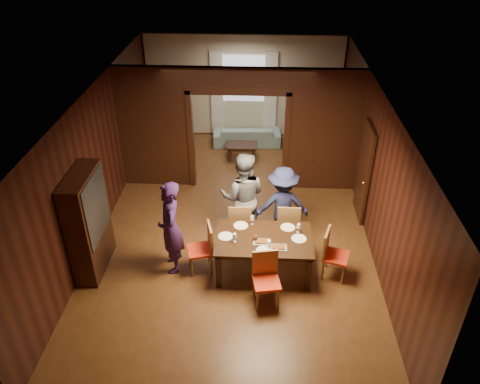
# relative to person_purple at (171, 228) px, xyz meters

# --- Properties ---
(floor) EXTENTS (9.00, 9.00, 0.00)m
(floor) POSITION_rel_person_purple_xyz_m (1.06, 1.46, -0.92)
(floor) COLOR #513116
(floor) RESTS_ON ground
(ceiling) EXTENTS (5.50, 9.00, 0.02)m
(ceiling) POSITION_rel_person_purple_xyz_m (1.06, 1.46, 1.98)
(ceiling) COLOR silver
(ceiling) RESTS_ON room_walls
(room_walls) EXTENTS (5.52, 9.01, 2.90)m
(room_walls) POSITION_rel_person_purple_xyz_m (1.06, 3.34, 0.59)
(room_walls) COLOR black
(room_walls) RESTS_ON floor
(person_purple) EXTENTS (0.60, 0.76, 1.83)m
(person_purple) POSITION_rel_person_purple_xyz_m (0.00, 0.00, 0.00)
(person_purple) COLOR #351B50
(person_purple) RESTS_ON floor
(person_grey) EXTENTS (0.95, 0.75, 1.90)m
(person_grey) POSITION_rel_person_purple_xyz_m (1.25, 1.04, 0.03)
(person_grey) COLOR #595960
(person_grey) RESTS_ON floor
(person_navy) EXTENTS (1.11, 0.70, 1.64)m
(person_navy) POSITION_rel_person_purple_xyz_m (2.03, 0.98, -0.10)
(person_navy) COLOR #1B2045
(person_navy) RESTS_ON floor
(sofa) EXTENTS (1.90, 0.83, 0.54)m
(sofa) POSITION_rel_person_purple_xyz_m (1.18, 5.31, -0.64)
(sofa) COLOR #7EA1A5
(sofa) RESTS_ON floor
(serving_bowl) EXTENTS (0.34, 0.34, 0.08)m
(serving_bowl) POSITION_rel_person_purple_xyz_m (1.75, 0.07, -0.12)
(serving_bowl) COLOR black
(serving_bowl) RESTS_ON dining_table
(dining_table) EXTENTS (1.74, 1.08, 0.76)m
(dining_table) POSITION_rel_person_purple_xyz_m (1.68, -0.01, -0.54)
(dining_table) COLOR black
(dining_table) RESTS_ON floor
(coffee_table) EXTENTS (0.80, 0.50, 0.40)m
(coffee_table) POSITION_rel_person_purple_xyz_m (1.07, 4.44, -0.72)
(coffee_table) COLOR black
(coffee_table) RESTS_ON floor
(chair_left) EXTENTS (0.54, 0.54, 0.97)m
(chair_left) POSITION_rel_person_purple_xyz_m (0.51, -0.03, -0.43)
(chair_left) COLOR red
(chair_left) RESTS_ON floor
(chair_right) EXTENTS (0.55, 0.55, 0.97)m
(chair_right) POSITION_rel_person_purple_xyz_m (2.99, -0.09, -0.43)
(chair_right) COLOR red
(chair_right) RESTS_ON floor
(chair_far_l) EXTENTS (0.47, 0.47, 0.97)m
(chair_far_l) POSITION_rel_person_purple_xyz_m (1.20, 0.84, -0.43)
(chair_far_l) COLOR orange
(chair_far_l) RESTS_ON floor
(chair_far_r) EXTENTS (0.45, 0.45, 0.97)m
(chair_far_r) POSITION_rel_person_purple_xyz_m (2.15, 0.88, -0.43)
(chair_far_r) COLOR red
(chair_far_r) RESTS_ON floor
(chair_near) EXTENTS (0.51, 0.51, 0.97)m
(chair_near) POSITION_rel_person_purple_xyz_m (1.73, -0.82, -0.43)
(chair_near) COLOR red
(chair_near) RESTS_ON floor
(hutch) EXTENTS (0.40, 1.20, 2.00)m
(hutch) POSITION_rel_person_purple_xyz_m (-1.47, -0.04, 0.08)
(hutch) COLOR black
(hutch) RESTS_ON floor
(door_right) EXTENTS (0.06, 0.90, 2.10)m
(door_right) POSITION_rel_person_purple_xyz_m (3.76, 1.96, 0.13)
(door_right) COLOR black
(door_right) RESTS_ON floor
(window_far) EXTENTS (1.20, 0.03, 1.30)m
(window_far) POSITION_rel_person_purple_xyz_m (1.06, 5.90, 0.78)
(window_far) COLOR silver
(window_far) RESTS_ON back_wall
(curtain_left) EXTENTS (0.35, 0.06, 2.40)m
(curtain_left) POSITION_rel_person_purple_xyz_m (0.31, 5.86, 0.33)
(curtain_left) COLOR white
(curtain_left) RESTS_ON back_wall
(curtain_right) EXTENTS (0.35, 0.06, 2.40)m
(curtain_right) POSITION_rel_person_purple_xyz_m (1.81, 5.86, 0.33)
(curtain_right) COLOR white
(curtain_right) RESTS_ON back_wall
(plate_left) EXTENTS (0.27, 0.27, 0.01)m
(plate_left) POSITION_rel_person_purple_xyz_m (0.99, -0.00, -0.15)
(plate_left) COLOR white
(plate_left) RESTS_ON dining_table
(plate_far_l) EXTENTS (0.27, 0.27, 0.01)m
(plate_far_l) POSITION_rel_person_purple_xyz_m (1.25, 0.34, -0.15)
(plate_far_l) COLOR white
(plate_far_l) RESTS_ON dining_table
(plate_far_r) EXTENTS (0.27, 0.27, 0.01)m
(plate_far_r) POSITION_rel_person_purple_xyz_m (2.12, 0.32, -0.15)
(plate_far_r) COLOR silver
(plate_far_r) RESTS_ON dining_table
(plate_right) EXTENTS (0.27, 0.27, 0.01)m
(plate_right) POSITION_rel_person_purple_xyz_m (2.30, -0.01, -0.15)
(plate_right) COLOR silver
(plate_right) RESTS_ON dining_table
(plate_near) EXTENTS (0.27, 0.27, 0.01)m
(plate_near) POSITION_rel_person_purple_xyz_m (1.68, -0.37, -0.15)
(plate_near) COLOR white
(plate_near) RESTS_ON dining_table
(platter_a) EXTENTS (0.30, 0.20, 0.04)m
(platter_a) POSITION_rel_person_purple_xyz_m (1.63, -0.14, -0.14)
(platter_a) COLOR gray
(platter_a) RESTS_ON dining_table
(platter_b) EXTENTS (0.30, 0.20, 0.04)m
(platter_b) POSITION_rel_person_purple_xyz_m (1.93, -0.28, -0.14)
(platter_b) COLOR slate
(platter_b) RESTS_ON dining_table
(wineglass_left) EXTENTS (0.08, 0.08, 0.18)m
(wineglass_left) POSITION_rel_person_purple_xyz_m (1.16, -0.15, -0.07)
(wineglass_left) COLOR silver
(wineglass_left) RESTS_ON dining_table
(wineglass_far) EXTENTS (0.08, 0.08, 0.18)m
(wineglass_far) POSITION_rel_person_purple_xyz_m (1.45, 0.40, -0.07)
(wineglass_far) COLOR silver
(wineglass_far) RESTS_ON dining_table
(wineglass_right) EXTENTS (0.08, 0.08, 0.18)m
(wineglass_right) POSITION_rel_person_purple_xyz_m (2.30, 0.19, -0.07)
(wineglass_right) COLOR silver
(wineglass_right) RESTS_ON dining_table
(tumbler) EXTENTS (0.07, 0.07, 0.14)m
(tumbler) POSITION_rel_person_purple_xyz_m (1.76, -0.26, -0.09)
(tumbler) COLOR silver
(tumbler) RESTS_ON dining_table
(condiment_jar) EXTENTS (0.08, 0.08, 0.11)m
(condiment_jar) POSITION_rel_person_purple_xyz_m (1.52, -0.08, -0.10)
(condiment_jar) COLOR #502C12
(condiment_jar) RESTS_ON dining_table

